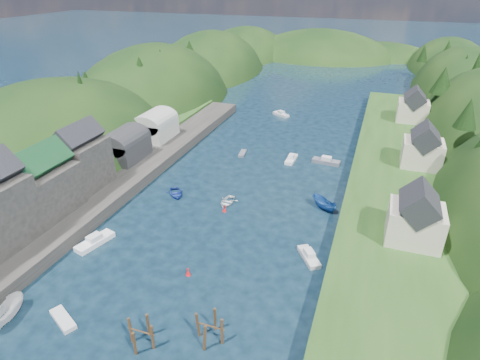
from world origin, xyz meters
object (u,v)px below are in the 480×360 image
at_px(piling_cluster_near, 142,336).
at_px(channel_buoy_far, 224,209).
at_px(piling_cluster_far, 210,330).
at_px(channel_buoy_near, 188,272).

distance_m(piling_cluster_near, channel_buoy_far, 27.69).
xyz_separation_m(piling_cluster_far, channel_buoy_far, (-8.10, 24.61, -0.89)).
relative_size(piling_cluster_near, piling_cluster_far, 0.98).
bearing_deg(channel_buoy_near, piling_cluster_far, -51.30).
xyz_separation_m(channel_buoy_near, channel_buoy_far, (-1.30, 16.12, 0.00)).
relative_size(piling_cluster_far, channel_buoy_far, 3.52).
relative_size(piling_cluster_far, channel_buoy_near, 3.52).
bearing_deg(channel_buoy_far, piling_cluster_far, -71.78).
relative_size(piling_cluster_near, channel_buoy_far, 3.44).
bearing_deg(channel_buoy_far, piling_cluster_near, -86.52).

